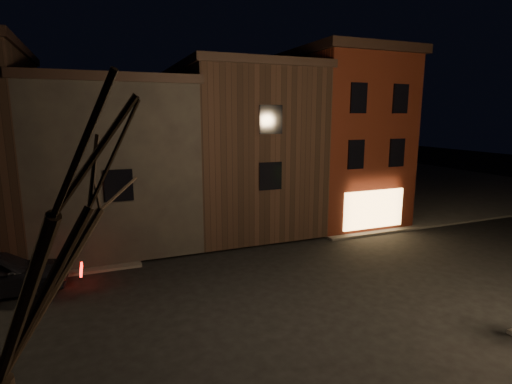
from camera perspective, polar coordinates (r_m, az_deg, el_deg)
ground at (r=15.80m, az=5.15°, el=-14.34°), size 120.00×120.00×0.00m
sidewalk_far_right at (r=42.66m, az=16.98°, el=1.47°), size 30.00×30.00×0.12m
corner_building at (r=26.56m, az=11.52°, el=7.85°), size 6.50×8.50×10.50m
row_building_a at (r=24.63m, az=-2.71°, el=6.51°), size 7.30×10.30×9.40m
row_building_b at (r=23.32m, az=-19.81°, el=4.39°), size 7.80×10.30×8.40m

